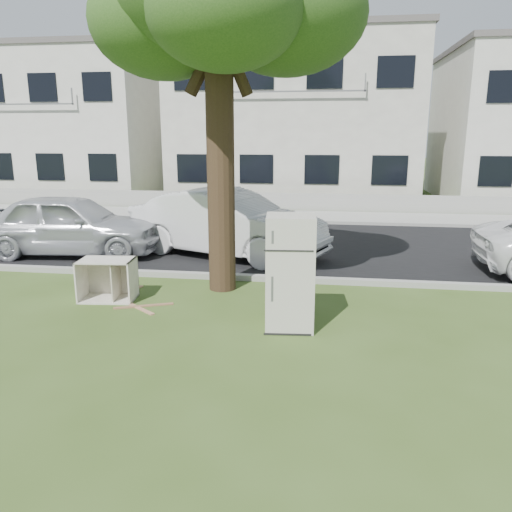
# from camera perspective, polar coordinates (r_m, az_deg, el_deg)

# --- Properties ---
(ground) EXTENTS (120.00, 120.00, 0.00)m
(ground) POSITION_cam_1_polar(r_m,az_deg,el_deg) (8.45, -3.68, -7.47)
(ground) COLOR #384F1C
(road) EXTENTS (120.00, 7.00, 0.01)m
(road) POSITION_cam_1_polar(r_m,az_deg,el_deg) (14.14, 1.27, 1.33)
(road) COLOR black
(road) RESTS_ON ground
(kerb_near) EXTENTS (120.00, 0.18, 0.12)m
(kerb_near) POSITION_cam_1_polar(r_m,az_deg,el_deg) (10.73, -1.02, -2.77)
(kerb_near) COLOR gray
(kerb_near) RESTS_ON ground
(kerb_far) EXTENTS (120.00, 0.18, 0.12)m
(kerb_far) POSITION_cam_1_polar(r_m,az_deg,el_deg) (17.60, 2.67, 3.79)
(kerb_far) COLOR gray
(kerb_far) RESTS_ON ground
(sidewalk) EXTENTS (120.00, 2.80, 0.01)m
(sidewalk) POSITION_cam_1_polar(r_m,az_deg,el_deg) (19.02, 3.09, 4.56)
(sidewalk) COLOR gray
(sidewalk) RESTS_ON ground
(low_wall) EXTENTS (120.00, 0.15, 0.70)m
(low_wall) POSITION_cam_1_polar(r_m,az_deg,el_deg) (20.55, 3.51, 6.22)
(low_wall) COLOR gray
(low_wall) RESTS_ON ground
(townhouse_left) EXTENTS (10.20, 8.16, 7.04)m
(townhouse_left) POSITION_cam_1_polar(r_m,az_deg,el_deg) (28.66, -20.92, 13.88)
(townhouse_left) COLOR silver
(townhouse_left) RESTS_ON ground
(townhouse_center) EXTENTS (11.22, 8.16, 7.44)m
(townhouse_center) POSITION_cam_1_polar(r_m,az_deg,el_deg) (25.26, 4.58, 15.30)
(townhouse_center) COLOR silver
(townhouse_center) RESTS_ON ground
(fridge) EXTENTS (0.81, 0.77, 1.84)m
(fridge) POSITION_cam_1_polar(r_m,az_deg,el_deg) (7.92, 3.91, -1.91)
(fridge) COLOR silver
(fridge) RESTS_ON ground
(cabinet) EXTENTS (1.07, 0.72, 0.79)m
(cabinet) POSITION_cam_1_polar(r_m,az_deg,el_deg) (9.80, -16.62, -2.59)
(cabinet) COLOR beige
(cabinet) RESTS_ON ground
(plank_a) EXTENTS (1.03, 0.49, 0.02)m
(plank_a) POSITION_cam_1_polar(r_m,az_deg,el_deg) (9.35, -12.71, -5.58)
(plank_a) COLOR #885F41
(plank_a) RESTS_ON ground
(plank_b) EXTENTS (0.68, 0.56, 0.02)m
(plank_b) POSITION_cam_1_polar(r_m,az_deg,el_deg) (9.22, -13.05, -5.90)
(plank_b) COLOR tan
(plank_b) RESTS_ON ground
(plank_c) EXTENTS (0.35, 0.90, 0.02)m
(plank_c) POSITION_cam_1_polar(r_m,az_deg,el_deg) (10.22, -14.46, -4.00)
(plank_c) COLOR tan
(plank_c) RESTS_ON ground
(car_center) EXTENTS (5.42, 3.52, 1.69)m
(car_center) POSITION_cam_1_polar(r_m,az_deg,el_deg) (12.75, -3.36, 3.77)
(car_center) COLOR silver
(car_center) RESTS_ON ground
(car_left) EXTENTS (4.81, 2.30, 1.59)m
(car_left) POSITION_cam_1_polar(r_m,az_deg,el_deg) (13.71, -20.48, 3.42)
(car_left) COLOR #B7B9BF
(car_left) RESTS_ON ground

